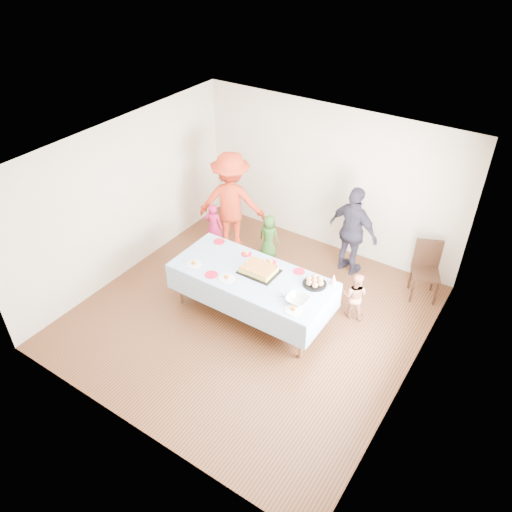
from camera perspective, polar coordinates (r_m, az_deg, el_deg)
The scene contains 22 objects.
ground at distance 7.99m, azimuth -0.69°, elevation -6.83°, with size 5.00×5.00×0.00m, color #482514.
room_walls at distance 6.90m, azimuth -0.40°, elevation 3.93°, with size 5.04×5.04×2.72m.
party_table at distance 7.59m, azimuth -0.50°, elevation -2.38°, with size 2.50×1.10×0.78m.
birthday_cake at distance 7.56m, azimuth 0.37°, elevation -1.57°, with size 0.57×0.44×0.10m.
rolls_tray at distance 7.38m, azimuth 6.72°, elevation -2.97°, with size 0.36×0.36×0.11m.
punch_bowl at distance 7.06m, azimuth 4.77°, elevation -4.97°, with size 0.32×0.32×0.08m, color silver.
party_hat at distance 7.39m, azimuth 8.86°, elevation -2.65°, with size 0.11×0.11×0.18m, color silver.
fork_pile at distance 7.14m, azimuth 3.32°, elevation -4.40°, with size 0.24×0.18×0.07m, color white, non-canonical shape.
plate_red_far_a at distance 8.27m, azimuth -4.23°, elevation 1.66°, with size 0.19×0.19×0.01m, color red.
plate_red_far_b at distance 7.96m, azimuth -1.10°, elevation 0.22°, with size 0.17×0.17×0.01m, color red.
plate_red_far_c at distance 7.77m, azimuth 1.63°, elevation -0.77°, with size 0.19×0.19×0.01m, color red.
plate_red_far_d at distance 7.62m, azimuth 4.95°, elevation -1.76°, with size 0.18×0.18×0.01m, color red.
plate_red_near at distance 7.56m, azimuth -5.12°, elevation -2.13°, with size 0.20×0.20×0.01m, color red.
plate_white_left at distance 7.80m, azimuth -7.10°, elevation -0.94°, with size 0.23×0.23×0.01m, color white.
plate_white_mid at distance 7.47m, azimuth -3.36°, elevation -2.56°, with size 0.24×0.24×0.01m, color white.
plate_white_right at distance 6.94m, azimuth 4.28°, elevation -6.16°, with size 0.24×0.24×0.01m, color white.
dining_chair at distance 8.54m, azimuth 18.87°, elevation -1.12°, with size 0.57×0.57×0.99m.
toddler_left at distance 9.25m, azimuth -4.84°, elevation 3.34°, with size 0.35×0.23×0.95m, color #BC174E.
toddler_mid at distance 9.06m, azimuth 1.48°, elevation 2.28°, with size 0.41×0.27×0.84m, color #2E6521.
toddler_right at distance 7.88m, azimuth 11.20°, elevation -4.46°, with size 0.40×0.31×0.82m, color tan.
adult_left at distance 9.06m, azimuth -2.84°, elevation 6.18°, with size 1.22×0.70×1.89m, color red.
adult_right at distance 8.60m, azimuth 11.03°, elevation 2.75°, with size 0.96×0.40×1.64m, color #2B2837.
Camera 1 is at (3.33, -4.86, 5.40)m, focal length 35.00 mm.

